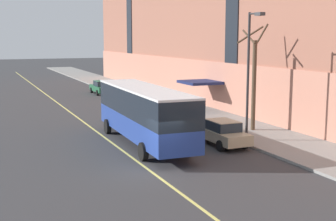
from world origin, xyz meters
TOP-DOWN VIEW (x-y plane):
  - ground_plane at (0.00, 0.00)m, footprint 260.00×260.00m
  - sidewalk at (9.58, 3.00)m, footprint 5.28×160.00m
  - city_bus at (1.34, 5.68)m, footprint 3.02×12.09m
  - parked_car_champagne_2 at (5.70, 3.78)m, footprint 1.92×4.77m
  - parked_car_white_3 at (5.65, 15.75)m, footprint 2.09×4.70m
  - parked_car_green_5 at (5.77, 32.48)m, footprint 1.96×4.74m
  - street_tree_mid_block at (9.74, 6.50)m, footprint 1.92×1.90m
  - street_lamp at (7.54, 3.59)m, footprint 0.36×1.48m
  - fire_hydrant at (7.44, 18.28)m, footprint 0.42×0.24m
  - lane_centerline at (-0.36, 3.00)m, footprint 0.16×140.00m

SIDE VIEW (x-z plane):
  - ground_plane at x=0.00m, z-range 0.00..0.00m
  - lane_centerline at x=-0.36m, z-range 0.00..0.01m
  - sidewalk at x=9.58m, z-range 0.00..0.15m
  - fire_hydrant at x=7.44m, z-range 0.13..0.85m
  - parked_car_champagne_2 at x=5.70m, z-range 0.00..1.56m
  - parked_car_green_5 at x=5.77m, z-range 0.00..1.56m
  - parked_car_white_3 at x=5.65m, z-range 0.00..1.56m
  - city_bus at x=1.34m, z-range 0.29..3.85m
  - street_tree_mid_block at x=9.74m, z-range 0.11..7.44m
  - street_lamp at x=7.54m, z-range 0.96..8.87m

